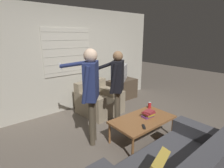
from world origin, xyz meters
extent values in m
plane|color=#665B51|center=(0.00, 0.00, 0.00)|extent=(16.00, 16.00, 0.00)
cube|color=#BCB7A8|center=(0.00, 2.03, 1.27)|extent=(5.20, 0.06, 2.55)
cube|color=beige|center=(-0.15, 1.99, 1.49)|extent=(1.21, 0.02, 1.13)
cube|color=gray|center=(-0.15, 1.98, 1.02)|extent=(1.19, 0.00, 0.01)
cube|color=gray|center=(-0.15, 1.98, 1.21)|extent=(1.19, 0.00, 0.01)
cube|color=gray|center=(-0.15, 1.98, 1.40)|extent=(1.19, 0.00, 0.01)
cube|color=gray|center=(-0.15, 1.98, 1.59)|extent=(1.19, 0.00, 0.01)
cube|color=gray|center=(-0.15, 1.98, 1.77)|extent=(1.19, 0.00, 0.01)
cube|color=gray|center=(-0.15, 1.98, 1.96)|extent=(1.19, 0.00, 0.01)
cube|color=#424247|center=(-0.38, -1.54, 0.63)|extent=(1.84, 0.23, 0.41)
cube|color=#424247|center=(0.41, -1.17, 0.52)|extent=(0.25, 0.91, 0.19)
cube|color=gray|center=(0.32, 1.32, 0.19)|extent=(1.01, 1.01, 0.39)
cube|color=gray|center=(0.28, 1.67, 0.58)|extent=(0.92, 0.32, 0.39)
cube|color=gray|center=(0.65, 1.36, 0.47)|extent=(0.35, 0.92, 0.17)
cube|color=gray|center=(-0.01, 1.28, 0.47)|extent=(0.35, 0.92, 0.17)
cube|color=brown|center=(0.24, -0.15, 0.41)|extent=(1.17, 0.66, 0.04)
cylinder|color=brown|center=(-0.31, 0.13, 0.19)|extent=(0.04, 0.04, 0.39)
cylinder|color=brown|center=(0.78, 0.13, 0.19)|extent=(0.04, 0.04, 0.39)
cylinder|color=brown|center=(-0.31, -0.44, 0.19)|extent=(0.04, 0.04, 0.39)
cylinder|color=brown|center=(0.78, -0.44, 0.19)|extent=(0.04, 0.04, 0.39)
cube|color=#4C3D2D|center=(1.42, 1.72, 0.30)|extent=(0.90, 0.46, 0.59)
cube|color=#B2B2B7|center=(1.42, 1.72, 0.82)|extent=(0.68, 0.60, 0.46)
cube|color=#3D4738|center=(1.36, 1.80, 0.82)|extent=(0.48, 0.39, 0.37)
cylinder|color=#4C4233|center=(-0.57, 0.29, 0.42)|extent=(0.10, 0.10, 0.84)
cylinder|color=#4C4233|center=(-0.47, 0.41, 0.42)|extent=(0.10, 0.10, 0.84)
cube|color=navy|center=(-0.52, 0.35, 1.16)|extent=(0.43, 0.45, 0.63)
sphere|color=beige|center=(-0.52, 0.35, 1.57)|extent=(0.22, 0.22, 0.22)
cylinder|color=navy|center=(-0.71, 0.21, 1.15)|extent=(0.16, 0.16, 0.60)
cylinder|color=navy|center=(-0.58, 0.72, 1.40)|extent=(0.49, 0.46, 0.16)
cube|color=white|center=(-0.80, 0.92, 1.35)|extent=(0.06, 0.06, 0.13)
cylinder|color=#4C4233|center=(0.13, 0.44, 0.40)|extent=(0.10, 0.10, 0.81)
cylinder|color=#4C4233|center=(0.23, 0.53, 0.40)|extent=(0.10, 0.10, 0.81)
cube|color=black|center=(0.18, 0.49, 1.11)|extent=(0.42, 0.40, 0.61)
sphere|color=#846042|center=(0.18, 0.49, 1.50)|extent=(0.19, 0.19, 0.19)
cylinder|color=black|center=(-0.01, 0.39, 1.10)|extent=(0.15, 0.16, 0.58)
cylinder|color=black|center=(0.17, 0.83, 1.28)|extent=(0.42, 0.48, 0.27)
cube|color=white|center=(-0.01, 1.04, 1.18)|extent=(0.07, 0.08, 0.13)
cube|color=#75387F|center=(0.36, -0.16, 0.44)|extent=(0.23, 0.13, 0.03)
cube|color=gold|center=(0.37, -0.18, 0.48)|extent=(0.18, 0.14, 0.04)
cube|color=maroon|center=(0.36, -0.17, 0.51)|extent=(0.22, 0.17, 0.02)
cube|color=maroon|center=(0.37, -0.18, 0.54)|extent=(0.21, 0.18, 0.03)
cylinder|color=red|center=(0.71, 0.08, 0.49)|extent=(0.07, 0.07, 0.12)
cylinder|color=silver|center=(0.71, 0.08, 0.55)|extent=(0.06, 0.06, 0.00)
cube|color=black|center=(0.01, -0.37, 0.44)|extent=(0.11, 0.13, 0.02)
camera|label=1|loc=(-2.02, -2.05, 1.88)|focal=28.00mm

